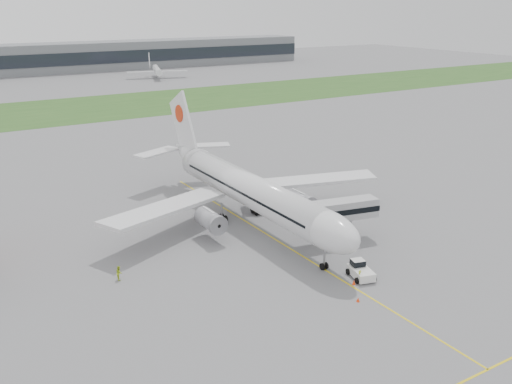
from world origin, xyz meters
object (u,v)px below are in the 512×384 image
airliner (246,188)px  jet_bridge (331,212)px  ground_crew_near (359,276)px  pushback_tug (360,270)px

airliner → jet_bridge: size_ratio=3.93×
ground_crew_near → jet_bridge: bearing=-145.7°
airliner → jet_bridge: bearing=-65.0°
pushback_tug → ground_crew_near: (-1.17, -1.15, -0.09)m
airliner → ground_crew_near: airliner is taller
pushback_tug → jet_bridge: (3.61, 10.68, 3.70)m
pushback_tug → jet_bridge: jet_bridge is taller
airliner → ground_crew_near: size_ratio=32.41×
ground_crew_near → airliner: bearing=-120.5°
airliner → ground_crew_near: (1.39, -25.07, -4.83)m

